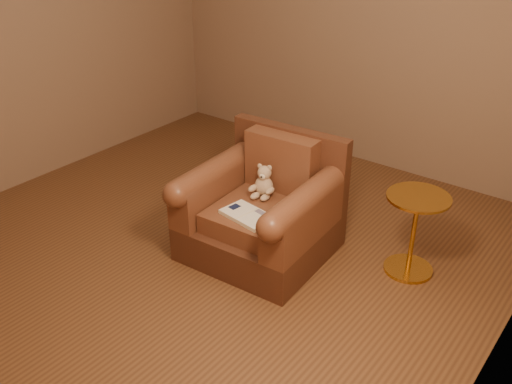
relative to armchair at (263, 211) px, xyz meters
The scene contains 6 objects.
floor 0.49m from the armchair, 154.25° to the right, with size 4.00×4.00×0.00m, color brown.
room 1.44m from the armchair, 154.25° to the right, with size 4.02×4.02×2.71m.
armchair is the anchor object (origin of this frame).
teddy_bear 0.19m from the armchair, 126.50° to the left, with size 0.17×0.20×0.24m.
guidebook 0.26m from the armchair, 79.21° to the right, with size 0.38×0.26×0.03m.
side_table 1.03m from the armchair, 22.62° to the left, with size 0.42×0.42×0.58m.
Camera 1 is at (2.41, -2.63, 2.34)m, focal length 40.00 mm.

